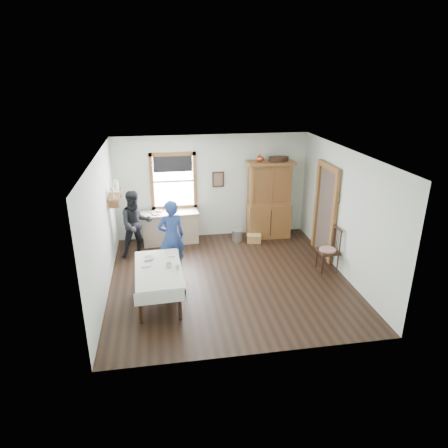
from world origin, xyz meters
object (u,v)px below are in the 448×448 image
object	(u,v)px
china_hutch	(269,200)
figure_dark	(136,226)
wicker_basket	(254,238)
woman_blue	(171,239)
spindle_chair	(328,249)
pail	(237,235)
dining_table	(160,284)
work_counter	(170,227)

from	to	relation	value
china_hutch	figure_dark	distance (m)	3.48
wicker_basket	woman_blue	size ratio (longest dim) A/B	0.23
china_hutch	woman_blue	distance (m)	3.09
spindle_chair	wicker_basket	world-z (taller)	spindle_chair
pail	spindle_chair	bearing A→B (deg)	-49.80
dining_table	work_counter	bearing A→B (deg)	83.50
spindle_chair	work_counter	bearing A→B (deg)	146.15
work_counter	wicker_basket	world-z (taller)	work_counter
china_hutch	woman_blue	size ratio (longest dim) A/B	1.34
work_counter	spindle_chair	xyz separation A→B (m)	(3.38, -2.12, 0.10)
figure_dark	wicker_basket	bearing A→B (deg)	-10.23
wicker_basket	spindle_chair	bearing A→B (deg)	-55.03
china_hutch	dining_table	size ratio (longest dim) A/B	1.19
spindle_chair	pail	xyz separation A→B (m)	(-1.66, 1.96, -0.36)
work_counter	spindle_chair	distance (m)	3.99
china_hutch	spindle_chair	xyz separation A→B (m)	(0.78, -2.13, -0.51)
china_hutch	pail	bearing A→B (deg)	-168.16
spindle_chair	china_hutch	bearing A→B (deg)	108.41
work_counter	spindle_chair	bearing A→B (deg)	-35.78
pail	figure_dark	world-z (taller)	figure_dark
dining_table	figure_dark	size ratio (longest dim) A/B	1.15
spindle_chair	pail	world-z (taller)	spindle_chair
spindle_chair	figure_dark	distance (m)	4.45
work_counter	pail	world-z (taller)	work_counter
china_hutch	spindle_chair	size ratio (longest dim) A/B	2.01
dining_table	figure_dark	world-z (taller)	figure_dark
dining_table	china_hutch	bearing A→B (deg)	43.54
work_counter	pail	bearing A→B (deg)	-9.08
wicker_basket	woman_blue	bearing A→B (deg)	-149.68
work_counter	pail	distance (m)	1.75
work_counter	wicker_basket	xyz separation A→B (m)	(2.14, -0.35, -0.31)
china_hutch	pail	distance (m)	1.25
pail	figure_dark	size ratio (longest dim) A/B	0.20
pail	wicker_basket	size ratio (longest dim) A/B	0.82
work_counter	woman_blue	world-z (taller)	woman_blue
spindle_chair	woman_blue	size ratio (longest dim) A/B	0.67
dining_table	woman_blue	xyz separation A→B (m)	(0.30, 1.16, 0.42)
dining_table	spindle_chair	size ratio (longest dim) A/B	1.68
work_counter	woman_blue	bearing A→B (deg)	-94.34
pail	woman_blue	bearing A→B (deg)	-140.37
work_counter	dining_table	bearing A→B (deg)	-100.13
china_hutch	pail	size ratio (longest dim) A/B	6.98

